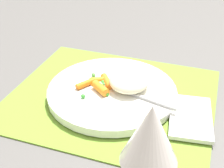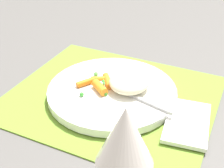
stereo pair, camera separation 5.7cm
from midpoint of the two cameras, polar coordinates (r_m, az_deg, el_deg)
ground_plane at (r=0.64m, az=2.54°, el=-2.50°), size 2.40×2.40×0.00m
placemat at (r=0.64m, az=2.55°, el=-2.28°), size 0.41×0.35×0.01m
plate at (r=0.64m, az=2.57°, el=-1.45°), size 0.26×0.26×0.02m
rice_mound at (r=0.62m, az=5.82°, el=0.36°), size 0.08×0.09×0.03m
carrot_portion at (r=0.63m, az=0.22°, el=0.05°), size 0.07×0.07×0.02m
pea_scatter at (r=0.64m, az=0.61°, el=0.03°), size 0.06×0.09×0.01m
fork at (r=0.62m, az=4.68°, el=-1.50°), size 0.18×0.05×0.01m
wine_glass at (r=0.36m, az=7.01°, el=-10.68°), size 0.07×0.07×0.17m
napkin at (r=0.59m, az=16.41°, el=-6.87°), size 0.09×0.14×0.01m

